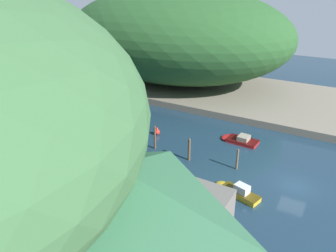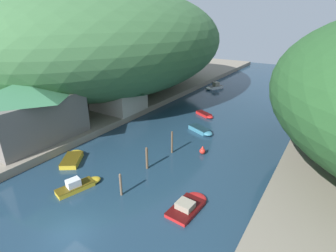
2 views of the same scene
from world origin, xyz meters
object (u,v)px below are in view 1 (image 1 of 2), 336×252
(boat_red_skiff, at_px, (106,131))
(boat_near_quay, at_px, (239,140))
(person_on_quay, at_px, (167,229))
(boat_navy_launch, at_px, (56,128))
(boat_small_dinghy, at_px, (179,211))
(channel_buoy_near, at_px, (157,132))
(boat_far_upstream, at_px, (237,191))
(boat_yellow_tender, at_px, (45,87))
(waterfront_building, at_px, (118,219))

(boat_red_skiff, relative_size, boat_near_quay, 0.97)
(boat_red_skiff, relative_size, person_on_quay, 2.76)
(boat_navy_launch, xyz_separation_m, boat_small_dinghy, (-6.99, -22.99, 0.05))
(boat_near_quay, bearing_deg, channel_buoy_near, 112.06)
(channel_buoy_near, bearing_deg, boat_far_upstream, -118.64)
(person_on_quay, bearing_deg, boat_yellow_tender, -40.02)
(channel_buoy_near, bearing_deg, boat_near_quay, -71.00)
(person_on_quay, bearing_deg, channel_buoy_near, -66.08)
(waterfront_building, height_order, boat_small_dinghy, waterfront_building)
(person_on_quay, bearing_deg, boat_near_quay, -96.61)
(waterfront_building, distance_m, boat_yellow_tender, 47.21)
(boat_navy_launch, bearing_deg, boat_near_quay, 48.12)
(boat_navy_launch, distance_m, boat_far_upstream, 26.45)
(waterfront_building, distance_m, person_on_quay, 5.08)
(waterfront_building, xyz_separation_m, boat_navy_launch, (14.98, 22.87, -4.88))
(boat_near_quay, bearing_deg, boat_far_upstream, -159.40)
(boat_red_skiff, distance_m, boat_far_upstream, 20.10)
(waterfront_building, relative_size, boat_yellow_tender, 3.54)
(boat_far_upstream, relative_size, person_on_quay, 2.89)
(boat_yellow_tender, relative_size, boat_near_quay, 0.77)
(boat_navy_launch, distance_m, boat_small_dinghy, 24.03)
(boat_red_skiff, bearing_deg, boat_small_dinghy, -8.07)
(boat_yellow_tender, bearing_deg, boat_small_dinghy, 147.57)
(boat_yellow_tender, bearing_deg, boat_navy_launch, 136.56)
(boat_navy_launch, bearing_deg, boat_red_skiff, 47.35)
(boat_near_quay, xyz_separation_m, person_on_quay, (-20.33, -1.23, 1.71))
(boat_small_dinghy, bearing_deg, person_on_quay, 160.11)
(boat_near_quay, relative_size, person_on_quay, 2.83)
(boat_far_upstream, distance_m, person_on_quay, 9.83)
(boat_navy_launch, relative_size, boat_small_dinghy, 0.87)
(boat_navy_launch, height_order, boat_yellow_tender, boat_yellow_tender)
(boat_navy_launch, bearing_deg, boat_yellow_tender, 169.48)
(boat_navy_launch, relative_size, person_on_quay, 2.38)
(waterfront_building, bearing_deg, channel_buoy_near, 25.97)
(boat_small_dinghy, bearing_deg, boat_far_upstream, -68.67)
(boat_yellow_tender, height_order, boat_near_quay, boat_yellow_tender)
(boat_navy_launch, height_order, boat_red_skiff, boat_red_skiff)
(boat_near_quay, height_order, boat_far_upstream, boat_far_upstream)
(channel_buoy_near, xyz_separation_m, person_on_quay, (-16.84, -11.35, 1.56))
(boat_navy_launch, height_order, boat_small_dinghy, boat_small_dinghy)
(boat_near_quay, height_order, person_on_quay, person_on_quay)
(boat_navy_launch, height_order, boat_far_upstream, boat_far_upstream)
(boat_yellow_tender, distance_m, boat_near_quay, 38.75)
(boat_navy_launch, bearing_deg, waterfront_building, -6.81)
(waterfront_building, relative_size, person_on_quay, 7.77)
(boat_yellow_tender, distance_m, boat_far_upstream, 44.23)
(boat_red_skiff, height_order, boat_near_quay, boat_near_quay)
(boat_yellow_tender, height_order, boat_red_skiff, boat_yellow_tender)
(waterfront_building, height_order, boat_near_quay, waterfront_building)
(boat_near_quay, bearing_deg, waterfront_building, -177.10)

